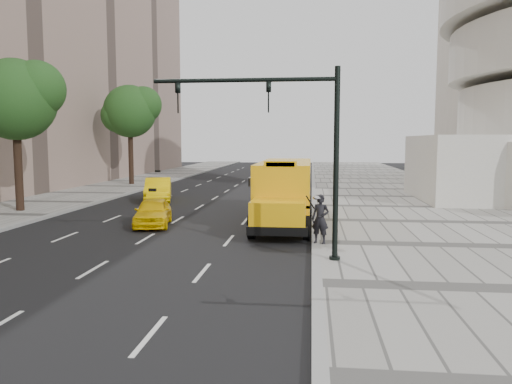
# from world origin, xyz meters

# --- Properties ---
(ground) EXTENTS (140.00, 140.00, 0.00)m
(ground) POSITION_xyz_m (0.00, 0.00, 0.00)
(ground) COLOR black
(ground) RESTS_ON ground
(sidewalk_museum) EXTENTS (12.00, 140.00, 0.15)m
(sidewalk_museum) POSITION_xyz_m (12.00, 0.00, 0.07)
(sidewalk_museum) COLOR gray
(sidewalk_museum) RESTS_ON ground
(curb_museum) EXTENTS (0.30, 140.00, 0.15)m
(curb_museum) POSITION_xyz_m (6.00, 0.00, 0.07)
(curb_museum) COLOR gray
(curb_museum) RESTS_ON ground
(curb_far) EXTENTS (0.30, 140.00, 0.15)m
(curb_far) POSITION_xyz_m (-8.00, 0.00, 0.07)
(curb_far) COLOR gray
(curb_far) RESTS_ON ground
(tree_b) EXTENTS (5.04, 4.48, 8.56)m
(tree_b) POSITION_xyz_m (-10.42, 1.50, 6.35)
(tree_b) COLOR black
(tree_b) RESTS_ON ground
(tree_c) EXTENTS (5.29, 4.70, 9.05)m
(tree_c) POSITION_xyz_m (-10.41, 19.06, 6.74)
(tree_c) COLOR black
(tree_c) RESTS_ON ground
(school_bus) EXTENTS (2.96, 11.56, 3.19)m
(school_bus) POSITION_xyz_m (4.50, 0.43, 1.76)
(school_bus) COLOR #F1AB0B
(school_bus) RESTS_ON ground
(taxi_near) EXTENTS (2.33, 4.16, 1.34)m
(taxi_near) POSITION_xyz_m (-1.69, -1.87, 0.67)
(taxi_near) COLOR #FCCC02
(taxi_near) RESTS_ON ground
(taxi_far) EXTENTS (2.85, 5.02, 1.57)m
(taxi_far) POSITION_xyz_m (-4.44, 7.73, 0.78)
(taxi_far) COLOR #FCCC02
(taxi_far) RESTS_ON ground
(pedestrian) EXTENTS (0.79, 0.65, 1.87)m
(pedestrian) POSITION_xyz_m (6.16, -5.85, 1.09)
(pedestrian) COLOR black
(pedestrian) RESTS_ON sidewalk_museum
(traffic_signal) EXTENTS (6.18, 0.36, 6.40)m
(traffic_signal) POSITION_xyz_m (5.19, -8.41, 4.09)
(traffic_signal) COLOR black
(traffic_signal) RESTS_ON ground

